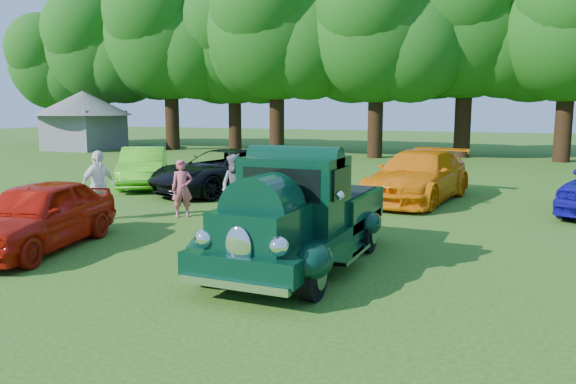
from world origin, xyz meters
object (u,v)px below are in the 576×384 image
at_px(back_car_black, 223,171).
at_px(back_car_orange, 418,176).
at_px(hero_pickup, 300,218).
at_px(spectator_grey, 235,187).
at_px(spectator_white, 98,185).
at_px(spectator_pink, 182,189).
at_px(back_car_lime, 144,167).
at_px(gazebo, 84,114).
at_px(red_convertible, 37,215).

xyz_separation_m(back_car_black, back_car_orange, (6.26, 0.85, 0.04)).
distance_m(hero_pickup, spectator_grey, 4.47).
relative_size(hero_pickup, spectator_white, 2.89).
xyz_separation_m(hero_pickup, back_car_black, (-5.61, 7.04, -0.14)).
bearing_deg(back_car_orange, spectator_pink, -127.59).
bearing_deg(hero_pickup, spectator_white, 163.82).
bearing_deg(back_car_black, back_car_orange, 25.43).
bearing_deg(back_car_lime, spectator_white, -95.94).
bearing_deg(gazebo, spectator_pink, -41.80).
bearing_deg(back_car_orange, gazebo, 161.64).
bearing_deg(spectator_pink, gazebo, 100.83).
bearing_deg(back_car_orange, red_convertible, -115.11).
distance_m(red_convertible, gazebo, 28.16).
xyz_separation_m(red_convertible, spectator_pink, (0.77, 3.96, 0.05)).
relative_size(red_convertible, spectator_white, 2.32).
xyz_separation_m(back_car_orange, spectator_white, (-6.84, -6.09, 0.12)).
bearing_deg(back_car_black, spectator_grey, -38.70).
height_order(spectator_grey, spectator_white, spectator_white).
height_order(red_convertible, spectator_grey, spectator_grey).
xyz_separation_m(red_convertible, spectator_grey, (2.15, 4.27, 0.13)).
height_order(spectator_pink, spectator_grey, spectator_grey).
relative_size(back_car_lime, back_car_orange, 0.82).
xyz_separation_m(hero_pickup, red_convertible, (-5.23, -1.03, -0.17)).
distance_m(spectator_grey, gazebo, 26.73).
xyz_separation_m(hero_pickup, back_car_orange, (0.66, 7.89, -0.10)).
distance_m(back_car_black, spectator_pink, 4.26).
xyz_separation_m(back_car_lime, spectator_grey, (5.84, -3.92, 0.12)).
bearing_deg(gazebo, hero_pickup, -40.35).
bearing_deg(spectator_white, back_car_lime, 35.22).
bearing_deg(back_car_orange, back_car_lime, -167.30).
height_order(hero_pickup, gazebo, gazebo).
distance_m(hero_pickup, gazebo, 31.16).
xyz_separation_m(red_convertible, gazebo, (-18.48, 21.18, 1.71)).
xyz_separation_m(red_convertible, back_car_orange, (5.89, 8.92, 0.07)).
distance_m(spectator_pink, spectator_grey, 1.41).
xyz_separation_m(back_car_orange, spectator_grey, (-3.74, -4.65, 0.07)).
bearing_deg(red_convertible, back_car_lime, 101.19).
relative_size(red_convertible, spectator_pink, 2.73).
height_order(hero_pickup, spectator_grey, hero_pickup).
relative_size(hero_pickup, back_car_black, 0.98).
xyz_separation_m(red_convertible, back_car_black, (-0.37, 8.07, 0.03)).
relative_size(back_car_black, spectator_pink, 3.48).
bearing_deg(spectator_grey, red_convertible, -103.39).
relative_size(back_car_orange, gazebo, 0.82).
relative_size(red_convertible, gazebo, 0.63).
bearing_deg(gazebo, red_convertible, -48.89).
distance_m(red_convertible, spectator_grey, 4.78).
xyz_separation_m(back_car_black, gazebo, (-18.11, 13.11, 1.68)).
bearing_deg(back_car_lime, spectator_grey, -66.85).
distance_m(spectator_pink, spectator_white, 2.07).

